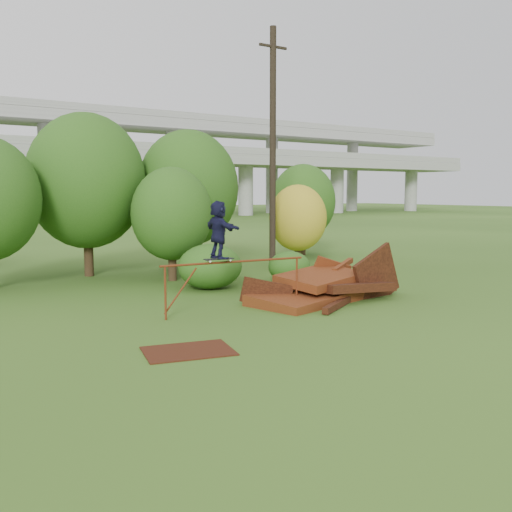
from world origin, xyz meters
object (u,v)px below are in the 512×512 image
scrap_pile (324,288)px  utility_pole (273,149)px  flat_plate (188,351)px  skater (219,230)px

scrap_pile → utility_pole: utility_pole is taller
flat_plate → utility_pole: (9.11, 9.70, 5.30)m
scrap_pile → flat_plate: bearing=-155.4°
scrap_pile → skater: skater is taller
scrap_pile → utility_pole: size_ratio=0.55×
utility_pole → scrap_pile: bearing=-112.5°
skater → flat_plate: (-2.49, -2.97, -2.39)m
scrap_pile → utility_pole: (2.83, 6.83, 4.92)m
skater → utility_pole: bearing=-46.3°
scrap_pile → skater: (-3.79, 0.09, 2.01)m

